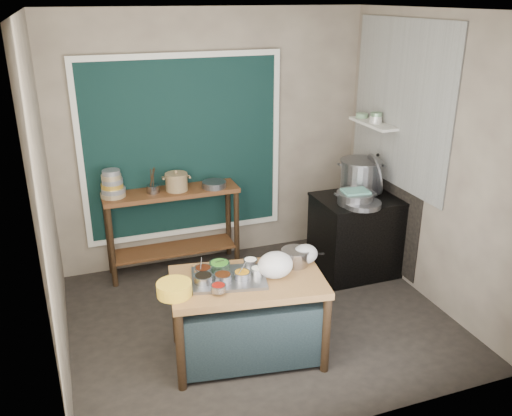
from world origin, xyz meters
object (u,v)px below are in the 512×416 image
object	(u,v)px
steamer	(355,198)
yellow_basin	(174,289)
stove_block	(357,236)
condiment_tray	(229,278)
utensil_cup	(153,189)
saucepan	(295,257)
ceramic_crock	(177,183)
stock_pot	(360,176)
back_counter	(173,231)
prep_table	(248,318)

from	to	relation	value
steamer	yellow_basin	bearing A→B (deg)	-155.66
stove_block	steamer	bearing A→B (deg)	-136.16
condiment_tray	utensil_cup	distance (m)	1.77
saucepan	yellow_basin	bearing A→B (deg)	-162.07
ceramic_crock	stock_pot	world-z (taller)	stock_pot
back_counter	ceramic_crock	xyz separation A→B (m)	(0.06, -0.02, 0.56)
stove_block	saucepan	xyz separation A→B (m)	(-1.17, -0.94, 0.39)
condiment_tray	stove_block	bearing A→B (deg)	29.31
ceramic_crock	prep_table	bearing A→B (deg)	-83.67
yellow_basin	stock_pot	bearing A→B (deg)	28.29
utensil_cup	condiment_tray	bearing A→B (deg)	-80.19
back_counter	prep_table	bearing A→B (deg)	-81.78
stove_block	back_counter	bearing A→B (deg)	158.98
stove_block	stock_pot	distance (m)	0.66
stove_block	condiment_tray	xyz separation A→B (m)	(-1.79, -1.01, 0.34)
prep_table	back_counter	distance (m)	1.80
prep_table	stock_pot	world-z (taller)	stock_pot
ceramic_crock	steamer	bearing A→B (deg)	-26.62
steamer	prep_table	bearing A→B (deg)	-148.80
stove_block	yellow_basin	distance (m)	2.54
steamer	saucepan	bearing A→B (deg)	-142.00
yellow_basin	ceramic_crock	distance (m)	1.86
prep_table	saucepan	world-z (taller)	saucepan
yellow_basin	saucepan	size ratio (longest dim) A/B	1.09
back_counter	stock_pot	size ratio (longest dim) A/B	3.12
saucepan	condiment_tray	bearing A→B (deg)	-164.29
back_counter	stock_pot	world-z (taller)	stock_pot
utensil_cup	saucepan	bearing A→B (deg)	-61.20
condiment_tray	utensil_cup	xyz separation A→B (m)	(-0.30, 1.73, 0.23)
ceramic_crock	condiment_tray	bearing A→B (deg)	-88.45
condiment_tray	saucepan	distance (m)	0.62
prep_table	back_counter	bearing A→B (deg)	107.03
stock_pot	ceramic_crock	bearing A→B (deg)	164.21
stove_block	utensil_cup	xyz separation A→B (m)	(-2.09, 0.72, 0.57)
utensil_cup	prep_table	bearing A→B (deg)	-75.82
utensil_cup	ceramic_crock	world-z (taller)	ceramic_crock
saucepan	stock_pot	distance (m)	1.69
stove_block	stock_pot	xyz separation A→B (m)	(0.08, 0.16, 0.64)
stove_block	ceramic_crock	distance (m)	2.06
prep_table	stock_pot	distance (m)	2.22
stove_block	saucepan	size ratio (longest dim) A/B	3.59
stock_pot	prep_table	bearing A→B (deg)	-144.96
back_counter	condiment_tray	xyz separation A→B (m)	(0.11, -1.74, 0.29)
stove_block	stock_pot	bearing A→B (deg)	63.08
stove_block	condiment_tray	bearing A→B (deg)	-150.69
back_counter	yellow_basin	xyz separation A→B (m)	(-0.36, -1.82, 0.33)
yellow_basin	prep_table	bearing A→B (deg)	4.44
utensil_cup	stock_pot	size ratio (longest dim) A/B	0.30
stove_block	steamer	world-z (taller)	steamer
stock_pot	condiment_tray	bearing A→B (deg)	-148.04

